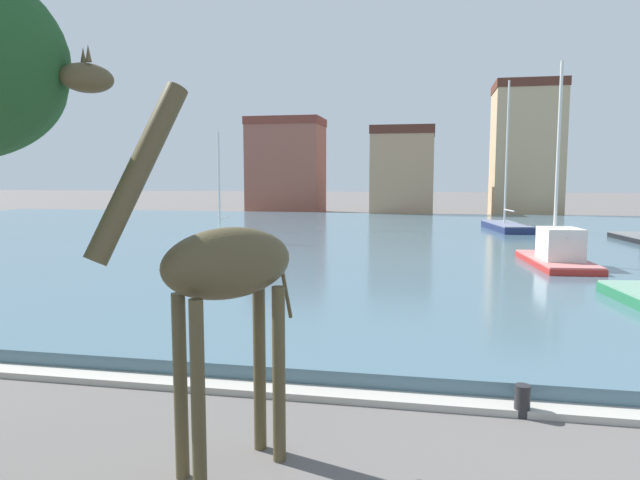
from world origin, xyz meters
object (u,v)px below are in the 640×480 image
object	(u,v)px
giraffe_statue	(219,272)
sailboat_teal	(219,241)
mooring_bollard	(522,401)
sailboat_red	(554,258)
sailboat_navy	(503,228)

from	to	relation	value
giraffe_statue	sailboat_teal	bearing A→B (deg)	111.10
mooring_bollard	sailboat_teal	bearing A→B (deg)	122.54
sailboat_red	sailboat_teal	xyz separation A→B (m)	(-15.71, 5.45, -0.24)
mooring_bollard	sailboat_navy	bearing A→B (deg)	83.83
giraffe_statue	sailboat_navy	xyz separation A→B (m)	(7.11, 31.67, -2.09)
giraffe_statue	sailboat_navy	distance (m)	32.52
sailboat_navy	sailboat_teal	bearing A→B (deg)	-148.37
sailboat_navy	giraffe_statue	bearing A→B (deg)	-102.66
sailboat_navy	mooring_bollard	bearing A→B (deg)	-96.17
sailboat_navy	mooring_bollard	distance (m)	29.33
giraffe_statue	sailboat_red	bearing A→B (deg)	66.52
giraffe_statue	sailboat_navy	bearing A→B (deg)	77.34
sailboat_navy	sailboat_red	bearing A→B (deg)	-89.65
giraffe_statue	sailboat_teal	world-z (taller)	sailboat_teal
sailboat_red	giraffe_statue	bearing A→B (deg)	-113.48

